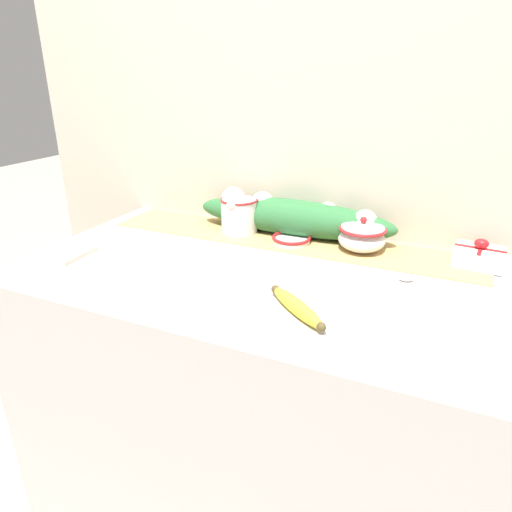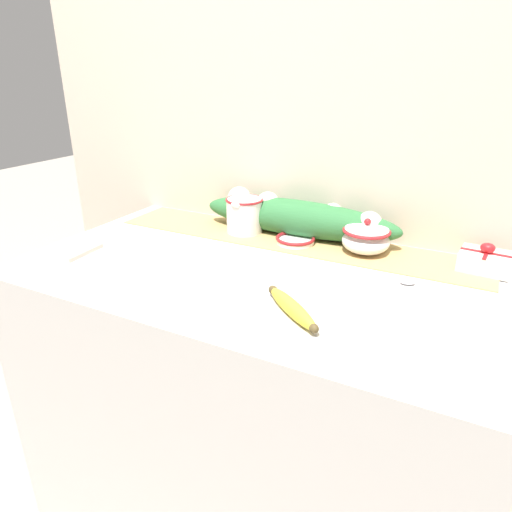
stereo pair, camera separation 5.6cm
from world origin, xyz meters
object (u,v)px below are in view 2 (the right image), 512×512
small_dish (295,240)px  cream_pitcher (245,214)px  sugar_bowl (366,238)px  napkin_stack (69,250)px  gift_box (485,261)px  spoon (401,282)px  banana (292,307)px

small_dish → cream_pitcher: bearing=173.4°
sugar_bowl → napkin_stack: (-0.77, -0.38, -0.04)m
gift_box → spoon: bearing=-134.0°
cream_pitcher → small_dish: cream_pitcher is taller
cream_pitcher → sugar_bowl: size_ratio=1.04×
napkin_stack → banana: bearing=-3.3°
banana → gift_box: 0.58m
cream_pitcher → spoon: bearing=-16.9°
napkin_stack → gift_box: (1.08, 0.41, 0.02)m
cream_pitcher → napkin_stack: 0.54m
gift_box → banana: bearing=-128.8°
banana → spoon: banana is taller
sugar_bowl → banana: size_ratio=0.77×
sugar_bowl → banana: (-0.05, -0.42, -0.03)m
spoon → cream_pitcher: bearing=140.6°
napkin_stack → gift_box: size_ratio=0.99×
spoon → banana: bearing=-147.1°
napkin_stack → gift_box: 1.16m
small_dish → gift_box: gift_box is taller
cream_pitcher → small_dish: size_ratio=1.18×
cream_pitcher → napkin_stack: cream_pitcher is taller
spoon → napkin_stack: (-0.91, -0.22, 0.00)m
small_dish → spoon: bearing=-22.2°
sugar_bowl → cream_pitcher: bearing=179.8°
banana → napkin_stack: 0.72m
banana → sugar_bowl: bearing=83.4°
sugar_bowl → banana: sugar_bowl is taller
sugar_bowl → small_dish: (-0.21, -0.02, -0.03)m
sugar_bowl → spoon: bearing=-50.2°
sugar_bowl → spoon: sugar_bowl is taller
small_dish → spoon: 0.37m
cream_pitcher → sugar_bowl: (0.40, -0.00, -0.02)m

